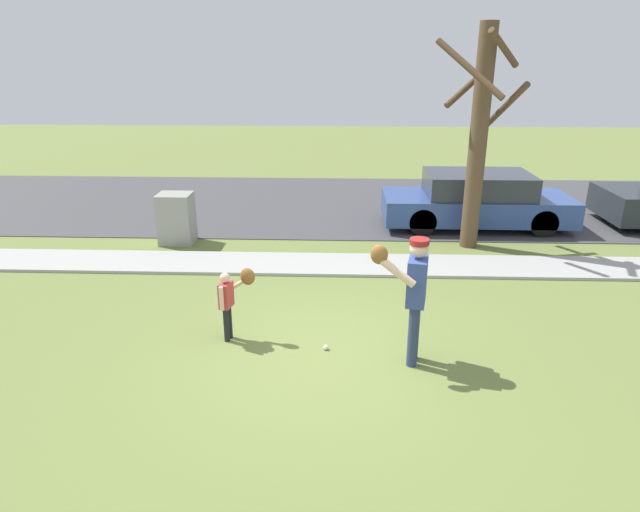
# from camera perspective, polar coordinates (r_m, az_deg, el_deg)

# --- Properties ---
(ground_plane) EXTENTS (48.00, 48.00, 0.00)m
(ground_plane) POSITION_cam_1_polar(r_m,az_deg,el_deg) (10.90, 0.95, -1.21)
(ground_plane) COLOR olive
(sidewalk_strip) EXTENTS (36.00, 1.20, 0.06)m
(sidewalk_strip) POSITION_cam_1_polar(r_m,az_deg,el_deg) (10.98, 0.97, -0.88)
(sidewalk_strip) COLOR #A3A39E
(sidewalk_strip) RESTS_ON ground
(road_surface) EXTENTS (36.00, 6.80, 0.02)m
(road_surface) POSITION_cam_1_polar(r_m,az_deg,el_deg) (15.76, 1.39, 5.54)
(road_surface) COLOR #424244
(road_surface) RESTS_ON ground
(person_adult) EXTENTS (0.80, 0.62, 1.78)m
(person_adult) POSITION_cam_1_polar(r_m,az_deg,el_deg) (7.25, 9.74, -3.30)
(person_adult) COLOR navy
(person_adult) RESTS_ON ground
(person_child) EXTENTS (0.53, 0.38, 1.10)m
(person_child) POSITION_cam_1_polar(r_m,az_deg,el_deg) (8.02, -9.23, -4.06)
(person_child) COLOR black
(person_child) RESTS_ON ground
(baseball) EXTENTS (0.07, 0.07, 0.07)m
(baseball) POSITION_cam_1_polar(r_m,az_deg,el_deg) (7.93, 0.62, -9.53)
(baseball) COLOR white
(baseball) RESTS_ON ground
(utility_cabinet) EXTENTS (0.74, 0.65, 1.13)m
(utility_cabinet) POSITION_cam_1_polar(r_m,az_deg,el_deg) (12.63, -14.79, 3.81)
(utility_cabinet) COLOR gray
(utility_cabinet) RESTS_ON ground
(street_tree_near) EXTENTS (1.84, 1.88, 4.63)m
(street_tree_near) POSITION_cam_1_polar(r_m,az_deg,el_deg) (12.06, 16.29, 12.24)
(street_tree_near) COLOR brown
(street_tree_near) RESTS_ON ground
(parked_wagon_blue) EXTENTS (4.50, 1.80, 1.33)m
(parked_wagon_blue) POSITION_cam_1_polar(r_m,az_deg,el_deg) (13.92, 16.02, 5.58)
(parked_wagon_blue) COLOR #2D478C
(parked_wagon_blue) RESTS_ON road_surface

